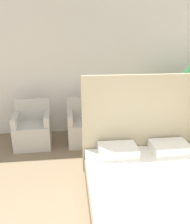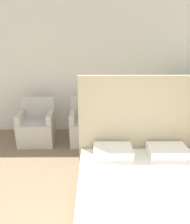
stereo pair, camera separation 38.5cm
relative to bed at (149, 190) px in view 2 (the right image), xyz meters
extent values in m
cube|color=silver|center=(-0.82, 2.52, 1.17)|extent=(10.00, 0.06, 2.90)
cube|color=brown|center=(0.00, -0.13, -0.16)|extent=(1.83, 1.94, 0.23)
cube|color=white|center=(0.00, -0.13, 0.05)|extent=(1.79, 1.90, 0.19)
cube|color=tan|center=(0.00, 0.87, 0.51)|extent=(1.86, 0.06, 1.59)
cube|color=white|center=(-0.41, 0.61, 0.21)|extent=(0.58, 0.38, 0.14)
cube|color=white|center=(0.41, 0.61, 0.21)|extent=(0.58, 0.38, 0.14)
cube|color=#B7B2A8|center=(-1.87, 1.82, -0.04)|extent=(0.71, 0.58, 0.48)
cube|color=#B7B2A8|center=(-1.88, 2.07, 0.42)|extent=(0.70, 0.08, 0.45)
cube|color=#B7B2A8|center=(-2.17, 1.81, 0.30)|extent=(0.11, 0.51, 0.20)
cube|color=#B7B2A8|center=(-1.57, 1.83, 0.30)|extent=(0.11, 0.51, 0.20)
cube|color=#B7B2A8|center=(-0.82, 1.82, -0.04)|extent=(0.71, 0.57, 0.48)
cube|color=#B7B2A8|center=(-0.83, 2.07, 0.42)|extent=(0.70, 0.07, 0.45)
cube|color=#B7B2A8|center=(-1.12, 1.82, 0.30)|extent=(0.11, 0.51, 0.20)
cube|color=#B7B2A8|center=(-0.53, 1.82, 0.30)|extent=(0.11, 0.51, 0.20)
cylinder|color=#38281E|center=(1.26, 1.73, -0.13)|extent=(0.37, 0.37, 0.30)
camera|label=1|loc=(-1.08, -2.25, 1.88)|focal=35.00mm
camera|label=2|loc=(-0.70, -2.27, 1.88)|focal=35.00mm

